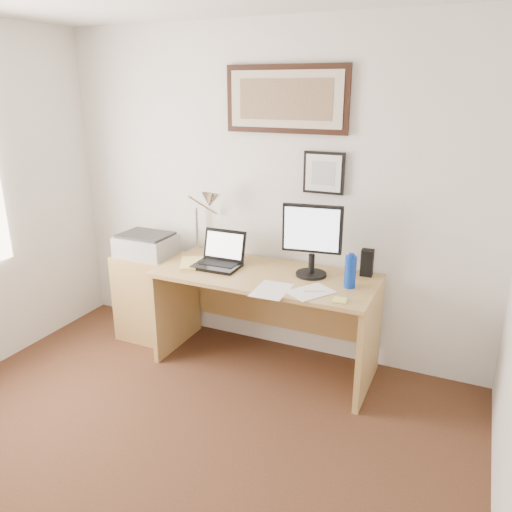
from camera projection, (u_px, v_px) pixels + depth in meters
The scene contains 17 objects.
wall_back at pixel (267, 194), 3.82m from camera, with size 3.50×0.02×2.50m, color silver.
side_cabinet at pixel (151, 296), 4.19m from camera, with size 0.50×0.40×0.73m, color #A47F44.
water_bottle at pixel (350, 272), 3.33m from camera, with size 0.08×0.08×0.22m, color #0C32A2.
bottle_cap at pixel (351, 255), 3.29m from camera, with size 0.04×0.04×0.02m, color #0C32A2.
speaker at pixel (367, 263), 3.55m from camera, with size 0.09×0.08×0.19m, color black.
paper_sheet_a at pixel (272, 290), 3.32m from camera, with size 0.22×0.31×0.00m, color white.
paper_sheet_b at pixel (310, 292), 3.28m from camera, with size 0.20×0.29×0.00m, color white.
sticky_pad at pixel (340, 300), 3.14m from camera, with size 0.09×0.09×0.01m, color #E5E26C.
marker_pen at pixel (314, 291), 3.28m from camera, with size 0.02×0.02×0.14m, color silver.
book at pixel (181, 263), 3.79m from camera, with size 0.20×0.28×0.02m, color #E6D86C.
desk at pixel (270, 299), 3.76m from camera, with size 1.60×0.70×0.75m.
laptop at pixel (219, 258), 3.75m from camera, with size 0.34×0.30×0.26m.
lcd_monitor at pixel (312, 237), 3.47m from camera, with size 0.42×0.22×0.52m.
printer at pixel (146, 244), 4.05m from camera, with size 0.44×0.34×0.18m.
desk_lamp at pixel (209, 203), 3.84m from camera, with size 0.29×0.27×0.53m.
picture_large at pixel (286, 99), 3.52m from camera, with size 0.92×0.04×0.47m.
picture_small at pixel (324, 173), 3.56m from camera, with size 0.30×0.03×0.30m.
Camera 1 is at (1.48, -1.47, 2.03)m, focal length 35.00 mm.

